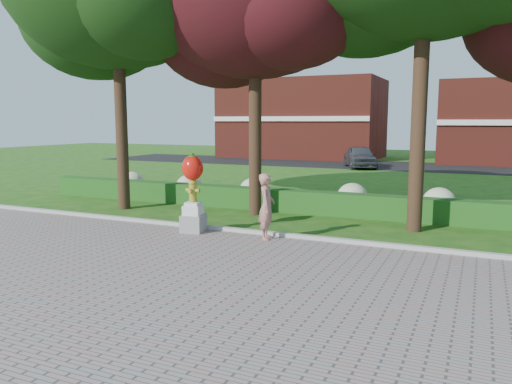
{
  "coord_description": "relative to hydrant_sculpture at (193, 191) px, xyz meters",
  "views": [
    {
      "loc": [
        5.26,
        -9.89,
        3.28
      ],
      "look_at": [
        0.31,
        1.0,
        1.58
      ],
      "focal_mm": 35.0,
      "sensor_mm": 36.0,
      "label": 1
    }
  ],
  "objects": [
    {
      "name": "hydrant_sculpture",
      "position": [
        0.0,
        0.0,
        0.0
      ],
      "size": [
        0.71,
        0.71,
        2.32
      ],
      "rotation": [
        0.0,
        0.0,
        0.15
      ],
      "color": "gray",
      "rests_on": "walkway"
    },
    {
      "name": "tree_mid_left",
      "position": [
        0.31,
        3.58,
        6.03
      ],
      "size": [
        8.25,
        7.04,
        10.69
      ],
      "color": "black",
      "rests_on": "ground"
    },
    {
      "name": "curb",
      "position": [
        2.41,
        0.5,
        -1.19
      ],
      "size": [
        40.0,
        0.18,
        0.15
      ],
      "primitive_type": "cube",
      "color": "#ADADA5",
      "rests_on": "ground"
    },
    {
      "name": "ground",
      "position": [
        2.41,
        -2.5,
        -1.27
      ],
      "size": [
        100.0,
        100.0,
        0.0
      ],
      "primitive_type": "plane",
      "color": "#1D5214",
      "rests_on": "ground"
    },
    {
      "name": "woman",
      "position": [
        2.34,
        0.04,
        -0.31
      ],
      "size": [
        0.6,
        0.76,
        1.84
      ],
      "primitive_type": "imported",
      "rotation": [
        0.0,
        0.0,
        1.84
      ],
      "color": "#AD7263",
      "rests_on": "walkway"
    },
    {
      "name": "walkway",
      "position": [
        2.41,
        -6.5,
        -1.25
      ],
      "size": [
        40.0,
        14.0,
        0.04
      ],
      "primitive_type": "cube",
      "color": "gray",
      "rests_on": "ground"
    },
    {
      "name": "lawn_hedge",
      "position": [
        2.41,
        4.5,
        -0.87
      ],
      "size": [
        24.0,
        0.7,
        0.8
      ],
      "primitive_type": "cube",
      "color": "#1F4F16",
      "rests_on": "ground"
    },
    {
      "name": "parked_car",
      "position": [
        -0.27,
        22.93,
        -0.46
      ],
      "size": [
        3.48,
        4.96,
        1.57
      ],
      "primitive_type": "imported",
      "rotation": [
        0.0,
        0.0,
        0.39
      ],
      "color": "#42444A",
      "rests_on": "street"
    },
    {
      "name": "street",
      "position": [
        2.41,
        25.5,
        -1.26
      ],
      "size": [
        50.0,
        8.0,
        0.02
      ],
      "primitive_type": "cube",
      "color": "black",
      "rests_on": "ground"
    },
    {
      "name": "building_left",
      "position": [
        -7.59,
        31.5,
        2.23
      ],
      "size": [
        14.0,
        8.0,
        7.0
      ],
      "primitive_type": "cube",
      "color": "maroon",
      "rests_on": "ground"
    },
    {
      "name": "hydrangea_row",
      "position": [
        2.98,
        5.5,
        -0.72
      ],
      "size": [
        20.1,
        1.1,
        0.99
      ],
      "color": "#B4B28A",
      "rests_on": "ground"
    }
  ]
}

